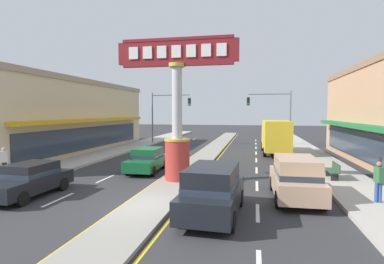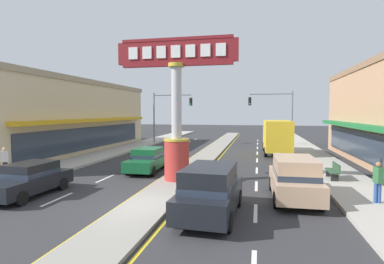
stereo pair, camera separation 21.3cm
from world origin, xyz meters
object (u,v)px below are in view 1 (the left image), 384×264
object	(u,v)px
sedan_near_right_lane	(147,160)
suv_mid_left_lane	(213,190)
box_truck_far_right_lane	(275,136)
suv_far_left_oncoming	(296,178)
district_sign	(177,115)
traffic_light_left_side	(166,109)
pedestrian_near_kerb	(4,161)
pedestrian_far_side	(379,179)
traffic_light_right_side	(274,109)
sedan_near_left_lane	(30,179)
storefront_left	(47,116)
street_bench	(333,170)

from	to	relation	value
sedan_near_right_lane	suv_mid_left_lane	bearing A→B (deg)	-55.12
sedan_near_right_lane	box_truck_far_right_lane	world-z (taller)	box_truck_far_right_lane
suv_far_left_oncoming	suv_mid_left_lane	bearing A→B (deg)	-138.73
district_sign	traffic_light_left_side	world-z (taller)	district_sign
sedan_near_right_lane	suv_mid_left_lane	world-z (taller)	suv_mid_left_lane
pedestrian_near_kerb	pedestrian_far_side	world-z (taller)	pedestrian_near_kerb
district_sign	pedestrian_near_kerb	distance (m)	10.07
traffic_light_left_side	suv_mid_left_lane	distance (m)	26.08
traffic_light_right_side	sedan_near_left_lane	distance (m)	26.67
suv_far_left_oncoming	pedestrian_far_side	xyz separation A→B (m)	(3.19, -0.40, 0.15)
sedan_near_right_lane	suv_far_left_oncoming	world-z (taller)	suv_far_left_oncoming
traffic_light_left_side	pedestrian_near_kerb	world-z (taller)	traffic_light_left_side
storefront_left	suv_far_left_oncoming	size ratio (longest dim) A/B	5.30
storefront_left	suv_mid_left_lane	size ratio (longest dim) A/B	5.25
storefront_left	sedan_near_left_lane	xyz separation A→B (m)	(9.68, -14.17, -2.67)
storefront_left	sedan_near_left_lane	bearing A→B (deg)	-55.66
traffic_light_right_side	traffic_light_left_side	bearing A→B (deg)	-179.24
street_bench	pedestrian_near_kerb	bearing A→B (deg)	-168.91
traffic_light_right_side	pedestrian_near_kerb	world-z (taller)	traffic_light_right_side
district_sign	traffic_light_right_side	xyz separation A→B (m)	(6.26, 19.34, 0.54)
traffic_light_right_side	sedan_near_right_lane	bearing A→B (deg)	-118.02
traffic_light_right_side	pedestrian_near_kerb	bearing A→B (deg)	-127.02
box_truck_far_right_lane	suv_mid_left_lane	world-z (taller)	box_truck_far_right_lane
storefront_left	traffic_light_left_side	bearing A→B (deg)	44.12
traffic_light_right_side	sedan_near_left_lane	bearing A→B (deg)	-117.55
traffic_light_right_side	box_truck_far_right_lane	size ratio (longest dim) A/B	0.89
traffic_light_right_side	sedan_near_right_lane	world-z (taller)	traffic_light_right_side
traffic_light_left_side	sedan_near_right_lane	world-z (taller)	traffic_light_left_side
traffic_light_left_side	pedestrian_near_kerb	distance (m)	21.34
sedan_near_right_lane	box_truck_far_right_lane	size ratio (longest dim) A/B	0.63
sedan_near_left_lane	suv_mid_left_lane	world-z (taller)	suv_mid_left_lane
traffic_light_left_side	pedestrian_near_kerb	size ratio (longest dim) A/B	3.59
district_sign	suv_mid_left_lane	world-z (taller)	district_sign
traffic_light_left_side	sedan_near_left_lane	bearing A→B (deg)	-89.30
suv_far_left_oncoming	sedan_near_right_lane	bearing A→B (deg)	151.15
suv_mid_left_lane	pedestrian_near_kerb	size ratio (longest dim) A/B	2.71
box_truck_far_right_lane	suv_far_left_oncoming	distance (m)	14.74
suv_far_left_oncoming	street_bench	size ratio (longest dim) A/B	2.90
suv_mid_left_lane	street_bench	distance (m)	9.09
storefront_left	traffic_light_right_side	xyz separation A→B (m)	(21.91, 9.27, 0.79)
sedan_near_left_lane	pedestrian_far_side	xyz separation A→B (m)	(15.14, 1.50, 0.35)
district_sign	street_bench	distance (m)	9.22
storefront_left	suv_far_left_oncoming	world-z (taller)	storefront_left
traffic_light_right_side	suv_mid_left_lane	xyz separation A→B (m)	(-3.59, -24.45, -3.26)
suv_far_left_oncoming	district_sign	bearing A→B (deg)	159.72
box_truck_far_right_lane	storefront_left	bearing A→B (deg)	-173.55
pedestrian_near_kerb	suv_far_left_oncoming	bearing A→B (deg)	-1.95
sedan_near_right_lane	suv_far_left_oncoming	xyz separation A→B (m)	(8.65, -4.76, 0.20)
sedan_near_right_lane	street_bench	world-z (taller)	sedan_near_right_lane
suv_mid_left_lane	street_bench	xyz separation A→B (m)	(5.82, 6.98, -0.34)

